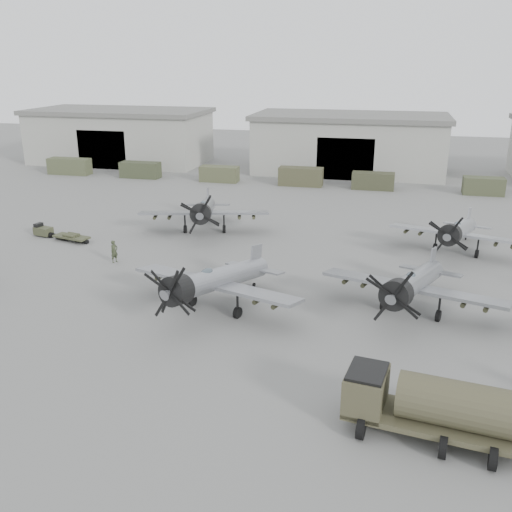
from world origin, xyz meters
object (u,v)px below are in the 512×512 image
at_px(aircraft_mid_2, 412,284).
at_px(fuel_tanker, 430,403).
at_px(aircraft_mid_1, 213,281).
at_px(aircraft_far_0, 204,210).
at_px(ground_crew, 114,251).
at_px(tug_trailer, 54,233).
at_px(aircraft_far_1, 458,231).

distance_m(aircraft_mid_2, fuel_tanker, 13.41).
height_order(aircraft_mid_1, fuel_tanker, aircraft_mid_1).
bearing_deg(aircraft_mid_2, aircraft_far_0, 158.96).
bearing_deg(aircraft_mid_1, ground_crew, 163.43).
xyz_separation_m(aircraft_mid_2, tug_trailer, (-33.57, 10.26, -1.81)).
xyz_separation_m(aircraft_mid_1, aircraft_far_1, (17.43, 16.69, -0.14)).
xyz_separation_m(aircraft_mid_2, aircraft_far_0, (-19.76, 15.27, 0.08)).
relative_size(aircraft_mid_1, ground_crew, 6.52).
relative_size(aircraft_mid_1, aircraft_far_0, 0.98).
bearing_deg(aircraft_far_1, ground_crew, -146.65).
xyz_separation_m(aircraft_far_1, ground_crew, (-28.75, -8.90, -1.21)).
xyz_separation_m(fuel_tanker, tug_trailer, (-34.13, 23.65, -1.28)).
xyz_separation_m(aircraft_far_0, tug_trailer, (-13.82, -5.01, -1.88)).
bearing_deg(tug_trailer, aircraft_mid_1, -19.04).
distance_m(aircraft_far_0, tug_trailer, 14.82).
relative_size(aircraft_far_1, ground_crew, 6.16).
bearing_deg(ground_crew, aircraft_mid_1, -100.19).
bearing_deg(aircraft_far_1, aircraft_mid_2, -90.38).
bearing_deg(ground_crew, aircraft_far_0, -1.18).
distance_m(aircraft_mid_1, aircraft_far_0, 19.01).
bearing_deg(aircraft_far_0, aircraft_mid_2, -51.87).
distance_m(aircraft_far_0, aircraft_far_1, 23.98).
height_order(aircraft_mid_1, aircraft_far_0, aircraft_far_0).
bearing_deg(tug_trailer, aircraft_mid_2, -3.76).
xyz_separation_m(aircraft_far_1, tug_trailer, (-37.76, -3.85, -1.71)).
bearing_deg(fuel_tanker, aircraft_mid_1, 150.29).
distance_m(aircraft_mid_2, tug_trailer, 35.15).
relative_size(aircraft_far_0, ground_crew, 6.67).
relative_size(aircraft_far_1, fuel_tanker, 1.46).
height_order(aircraft_mid_2, tug_trailer, aircraft_mid_2).
height_order(aircraft_mid_2, ground_crew, aircraft_mid_2).
bearing_deg(aircraft_mid_2, aircraft_far_1, 90.12).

